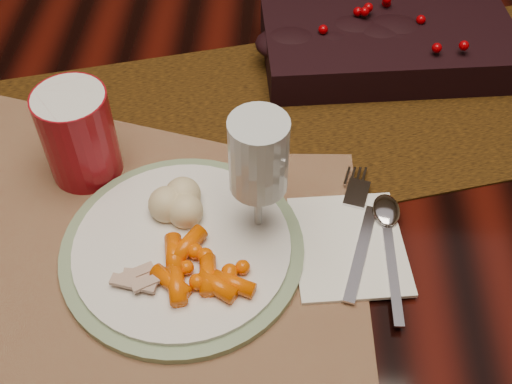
{
  "coord_description": "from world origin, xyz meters",
  "views": [
    {
      "loc": [
        0.06,
        -0.73,
        1.36
      ],
      "look_at": [
        0.03,
        -0.25,
        0.8
      ],
      "focal_mm": 45.0,
      "sensor_mm": 36.0,
      "label": 1
    }
  ],
  "objects_px": {
    "placemat_main": "(143,271)",
    "turkey_shreds": "(143,273)",
    "dining_table": "(245,236)",
    "wine_glass": "(258,183)",
    "napkin": "(348,245)",
    "mashed_potatoes": "(184,195)",
    "dinner_plate": "(182,248)",
    "baby_carrots": "(217,265)",
    "red_cup": "(79,135)",
    "centerpiece": "(389,40)"
  },
  "relations": [
    {
      "from": "baby_carrots",
      "to": "red_cup",
      "type": "height_order",
      "value": "red_cup"
    },
    {
      "from": "dining_table",
      "to": "mashed_potatoes",
      "type": "height_order",
      "value": "mashed_potatoes"
    },
    {
      "from": "mashed_potatoes",
      "to": "wine_glass",
      "type": "bearing_deg",
      "value": -11.59
    },
    {
      "from": "mashed_potatoes",
      "to": "dinner_plate",
      "type": "bearing_deg",
      "value": -88.13
    },
    {
      "from": "dining_table",
      "to": "placemat_main",
      "type": "height_order",
      "value": "placemat_main"
    },
    {
      "from": "dinner_plate",
      "to": "napkin",
      "type": "xyz_separation_m",
      "value": [
        0.19,
        0.02,
        -0.01
      ]
    },
    {
      "from": "centerpiece",
      "to": "wine_glass",
      "type": "relative_size",
      "value": 2.06
    },
    {
      "from": "mashed_potatoes",
      "to": "turkey_shreds",
      "type": "relative_size",
      "value": 1.12
    },
    {
      "from": "placemat_main",
      "to": "turkey_shreds",
      "type": "height_order",
      "value": "turkey_shreds"
    },
    {
      "from": "placemat_main",
      "to": "red_cup",
      "type": "height_order",
      "value": "red_cup"
    },
    {
      "from": "napkin",
      "to": "red_cup",
      "type": "distance_m",
      "value": 0.35
    },
    {
      "from": "mashed_potatoes",
      "to": "wine_glass",
      "type": "distance_m",
      "value": 0.1
    },
    {
      "from": "dining_table",
      "to": "placemat_main",
      "type": "relative_size",
      "value": 3.6
    },
    {
      "from": "wine_glass",
      "to": "dinner_plate",
      "type": "bearing_deg",
      "value": -157.28
    },
    {
      "from": "red_cup",
      "to": "wine_glass",
      "type": "height_order",
      "value": "wine_glass"
    },
    {
      "from": "dinner_plate",
      "to": "red_cup",
      "type": "relative_size",
      "value": 2.28
    },
    {
      "from": "placemat_main",
      "to": "turkey_shreds",
      "type": "relative_size",
      "value": 6.52
    },
    {
      "from": "centerpiece",
      "to": "turkey_shreds",
      "type": "relative_size",
      "value": 4.76
    },
    {
      "from": "dining_table",
      "to": "baby_carrots",
      "type": "xyz_separation_m",
      "value": [
        -0.0,
        -0.34,
        0.41
      ]
    },
    {
      "from": "baby_carrots",
      "to": "turkey_shreds",
      "type": "xyz_separation_m",
      "value": [
        -0.08,
        -0.01,
        -0.0
      ]
    },
    {
      "from": "placemat_main",
      "to": "dinner_plate",
      "type": "height_order",
      "value": "dinner_plate"
    },
    {
      "from": "placemat_main",
      "to": "napkin",
      "type": "distance_m",
      "value": 0.24
    },
    {
      "from": "dinner_plate",
      "to": "wine_glass",
      "type": "height_order",
      "value": "wine_glass"
    },
    {
      "from": "placemat_main",
      "to": "turkey_shreds",
      "type": "bearing_deg",
      "value": -74.0
    },
    {
      "from": "napkin",
      "to": "red_cup",
      "type": "xyz_separation_m",
      "value": [
        -0.33,
        0.11,
        0.06
      ]
    },
    {
      "from": "centerpiece",
      "to": "dining_table",
      "type": "bearing_deg",
      "value": -164.26
    },
    {
      "from": "centerpiece",
      "to": "dinner_plate",
      "type": "xyz_separation_m",
      "value": [
        -0.26,
        -0.37,
        -0.03
      ]
    },
    {
      "from": "dining_table",
      "to": "dinner_plate",
      "type": "distance_m",
      "value": 0.5
    },
    {
      "from": "baby_carrots",
      "to": "napkin",
      "type": "height_order",
      "value": "baby_carrots"
    },
    {
      "from": "turkey_shreds",
      "to": "wine_glass",
      "type": "bearing_deg",
      "value": 34.12
    },
    {
      "from": "mashed_potatoes",
      "to": "dining_table",
      "type": "bearing_deg",
      "value": 79.03
    },
    {
      "from": "dinner_plate",
      "to": "napkin",
      "type": "distance_m",
      "value": 0.19
    },
    {
      "from": "baby_carrots",
      "to": "dining_table",
      "type": "bearing_deg",
      "value": 89.34
    },
    {
      "from": "placemat_main",
      "to": "dinner_plate",
      "type": "xyz_separation_m",
      "value": [
        0.04,
        0.03,
        0.01
      ]
    },
    {
      "from": "centerpiece",
      "to": "napkin",
      "type": "height_order",
      "value": "centerpiece"
    },
    {
      "from": "dinner_plate",
      "to": "wine_glass",
      "type": "relative_size",
      "value": 1.57
    },
    {
      "from": "mashed_potatoes",
      "to": "red_cup",
      "type": "bearing_deg",
      "value": 152.63
    },
    {
      "from": "mashed_potatoes",
      "to": "turkey_shreds",
      "type": "distance_m",
      "value": 0.11
    },
    {
      "from": "baby_carrots",
      "to": "turkey_shreds",
      "type": "distance_m",
      "value": 0.08
    },
    {
      "from": "baby_carrots",
      "to": "dinner_plate",
      "type": "bearing_deg",
      "value": 143.0
    },
    {
      "from": "dining_table",
      "to": "centerpiece",
      "type": "bearing_deg",
      "value": 15.74
    },
    {
      "from": "napkin",
      "to": "red_cup",
      "type": "height_order",
      "value": "red_cup"
    },
    {
      "from": "dining_table",
      "to": "napkin",
      "type": "xyz_separation_m",
      "value": [
        0.14,
        -0.29,
        0.38
      ]
    },
    {
      "from": "centerpiece",
      "to": "red_cup",
      "type": "relative_size",
      "value": 2.99
    },
    {
      "from": "dining_table",
      "to": "turkey_shreds",
      "type": "bearing_deg",
      "value": -103.18
    },
    {
      "from": "wine_glass",
      "to": "napkin",
      "type": "bearing_deg",
      "value": -10.06
    },
    {
      "from": "turkey_shreds",
      "to": "red_cup",
      "type": "xyz_separation_m",
      "value": [
        -0.1,
        0.17,
        0.04
      ]
    },
    {
      "from": "dining_table",
      "to": "baby_carrots",
      "type": "relative_size",
      "value": 14.78
    },
    {
      "from": "dinner_plate",
      "to": "napkin",
      "type": "relative_size",
      "value": 1.89
    },
    {
      "from": "dining_table",
      "to": "centerpiece",
      "type": "distance_m",
      "value": 0.47
    }
  ]
}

